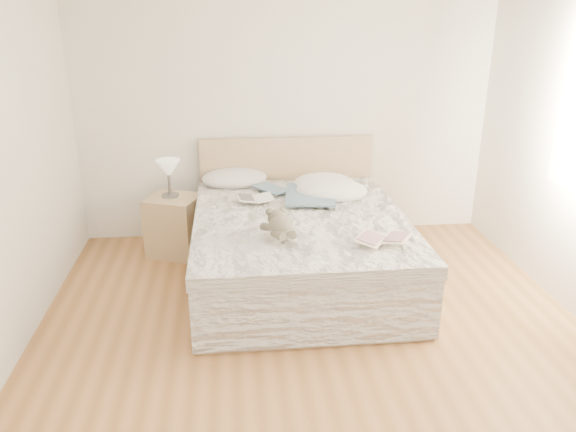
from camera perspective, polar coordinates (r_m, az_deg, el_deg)
The scene contains 12 objects.
floor at distance 3.88m, azimuth 3.27°, elevation -14.12°, with size 4.00×4.50×0.00m, color brown.
wall_back at distance 5.48m, azimuth -0.20°, elevation 11.69°, with size 4.00×0.02×2.70m, color silver.
bed at distance 4.76m, azimuth 1.10°, elevation -2.88°, with size 1.72×2.14×1.00m.
nightstand at distance 5.33m, azimuth -11.41°, elevation -0.97°, with size 0.45×0.40×0.56m, color tan.
table_lamp at distance 5.19m, azimuth -12.04°, elevation 4.56°, with size 0.26×0.26×0.34m.
pillow_left at distance 5.44m, azimuth -5.46°, elevation 3.83°, with size 0.62×0.44×0.19m, color silver.
pillow_middle at distance 5.29m, azimuth 3.69°, elevation 3.38°, with size 0.57×0.40×0.17m, color white.
pillow_right at distance 5.08m, azimuth 4.43°, elevation 2.62°, with size 0.64×0.45×0.19m, color white.
blouse at distance 4.99m, azimuth 2.24°, elevation 2.22°, with size 0.67×0.72×0.03m, color #405A70, non-canonical shape.
photo_book at distance 4.88m, azimuth -3.36°, elevation 1.77°, with size 0.32×0.22×0.02m, color white.
childrens_book at distance 4.10m, azimuth 9.70°, elevation -2.33°, with size 0.38×0.25×0.02m, color #F7E7C6.
teddy_bear at distance 4.08m, azimuth -0.73°, elevation -1.84°, with size 0.22×0.31×0.17m, color #615949, non-canonical shape.
Camera 1 is at (-0.54, -3.14, 2.22)m, focal length 35.00 mm.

